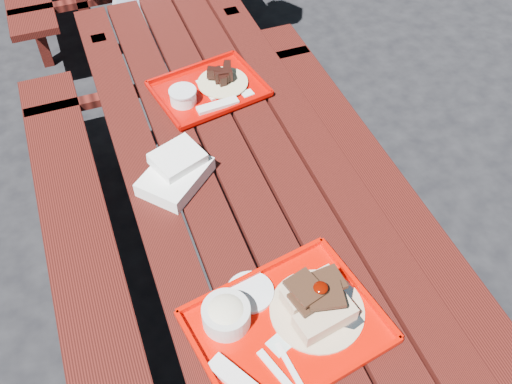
% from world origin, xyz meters
% --- Properties ---
extents(ground, '(60.00, 60.00, 0.00)m').
position_xyz_m(ground, '(0.00, 0.00, 0.00)').
color(ground, black).
rests_on(ground, ground).
extents(picnic_table_near, '(1.41, 2.40, 0.75)m').
position_xyz_m(picnic_table_near, '(-0.00, 0.00, 0.56)').
color(picnic_table_near, '#43110C').
rests_on(picnic_table_near, ground).
extents(near_tray, '(0.54, 0.46, 0.15)m').
position_xyz_m(near_tray, '(-0.08, -0.56, 0.79)').
color(near_tray, '#D70B00').
rests_on(near_tray, picnic_table_near).
extents(far_tray, '(0.45, 0.38, 0.07)m').
position_xyz_m(far_tray, '(0.03, 0.44, 0.77)').
color(far_tray, '#B10500').
rests_on(far_tray, picnic_table_near).
extents(white_cloth, '(0.28, 0.28, 0.09)m').
position_xyz_m(white_cloth, '(-0.20, 0.05, 0.79)').
color(white_cloth, white).
rests_on(white_cloth, picnic_table_near).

